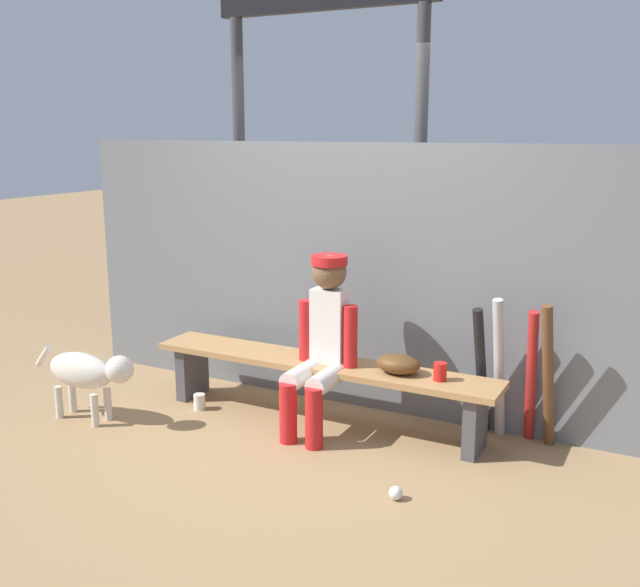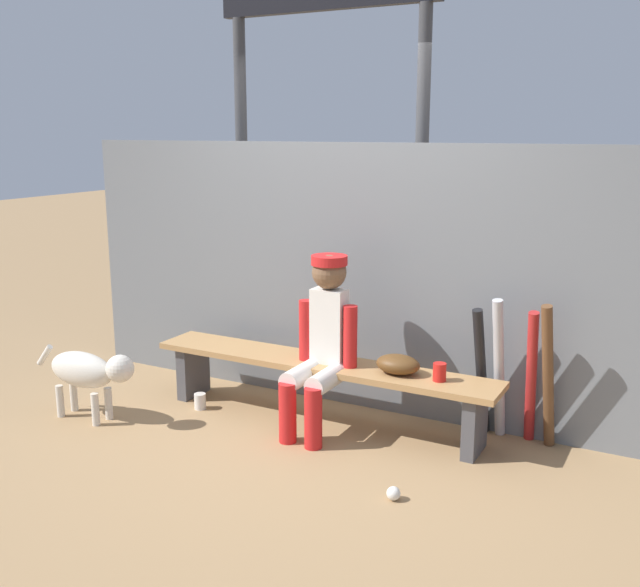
{
  "view_description": "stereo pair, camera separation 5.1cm",
  "coord_description": "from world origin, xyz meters",
  "px_view_note": "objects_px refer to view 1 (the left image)",
  "views": [
    {
      "loc": [
        2.09,
        -4.03,
        1.9
      ],
      "look_at": [
        0.0,
        0.0,
        0.87
      ],
      "focal_mm": 40.92,
      "sensor_mm": 36.0,
      "label": 1
    },
    {
      "loc": [
        2.14,
        -4.0,
        1.9
      ],
      "look_at": [
        0.0,
        0.0,
        0.87
      ],
      "focal_mm": 40.92,
      "sensor_mm": 36.0,
      "label": 2
    }
  ],
  "objects_px": {
    "dugout_bench": "(320,374)",
    "dog": "(87,372)",
    "baseball": "(396,493)",
    "cup_on_ground": "(200,402)",
    "player_seated": "(321,339)",
    "baseball_glove": "(398,364)",
    "bat_aluminum_red": "(531,377)",
    "bat_aluminum_black": "(481,371)",
    "cup_on_bench": "(440,372)",
    "bat_wood_dark": "(548,377)",
    "bat_aluminum_silver": "(499,368)",
    "scoreboard": "(330,11)"
  },
  "relations": [
    {
      "from": "dugout_bench",
      "to": "dog",
      "type": "relative_size",
      "value": 2.83
    },
    {
      "from": "baseball",
      "to": "dog",
      "type": "height_order",
      "value": "dog"
    },
    {
      "from": "baseball",
      "to": "cup_on_ground",
      "type": "distance_m",
      "value": 1.76
    },
    {
      "from": "player_seated",
      "to": "baseball",
      "type": "xyz_separation_m",
      "value": [
        0.77,
        -0.64,
        -0.57
      ]
    },
    {
      "from": "baseball_glove",
      "to": "bat_aluminum_red",
      "type": "relative_size",
      "value": 0.32
    },
    {
      "from": "baseball_glove",
      "to": "bat_aluminum_black",
      "type": "distance_m",
      "value": 0.53
    },
    {
      "from": "baseball_glove",
      "to": "cup_on_bench",
      "type": "distance_m",
      "value": 0.27
    },
    {
      "from": "bat_aluminum_red",
      "to": "cup_on_ground",
      "type": "distance_m",
      "value": 2.22
    },
    {
      "from": "player_seated",
      "to": "cup_on_bench",
      "type": "bearing_deg",
      "value": 7.76
    },
    {
      "from": "bat_aluminum_black",
      "to": "cup_on_ground",
      "type": "height_order",
      "value": "bat_aluminum_black"
    },
    {
      "from": "bat_aluminum_red",
      "to": "cup_on_bench",
      "type": "relative_size",
      "value": 7.91
    },
    {
      "from": "baseball_glove",
      "to": "bat_aluminum_black",
      "type": "relative_size",
      "value": 0.33
    },
    {
      "from": "bat_wood_dark",
      "to": "dog",
      "type": "distance_m",
      "value": 2.92
    },
    {
      "from": "bat_aluminum_silver",
      "to": "cup_on_bench",
      "type": "bearing_deg",
      "value": -135.99
    },
    {
      "from": "baseball_glove",
      "to": "bat_aluminum_silver",
      "type": "distance_m",
      "value": 0.62
    },
    {
      "from": "cup_on_ground",
      "to": "dog",
      "type": "relative_size",
      "value": 0.13
    },
    {
      "from": "dugout_bench",
      "to": "bat_wood_dark",
      "type": "distance_m",
      "value": 1.43
    },
    {
      "from": "dugout_bench",
      "to": "baseball",
      "type": "distance_m",
      "value": 1.16
    },
    {
      "from": "bat_aluminum_red",
      "to": "cup_on_ground",
      "type": "xyz_separation_m",
      "value": [
        -2.13,
        -0.48,
        -0.38
      ]
    },
    {
      "from": "cup_on_ground",
      "to": "cup_on_bench",
      "type": "bearing_deg",
      "value": 6.61
    },
    {
      "from": "player_seated",
      "to": "dog",
      "type": "distance_m",
      "value": 1.57
    },
    {
      "from": "bat_aluminum_black",
      "to": "bat_wood_dark",
      "type": "bearing_deg",
      "value": -5.05
    },
    {
      "from": "player_seated",
      "to": "dog",
      "type": "height_order",
      "value": "player_seated"
    },
    {
      "from": "bat_aluminum_silver",
      "to": "scoreboard",
      "type": "height_order",
      "value": "scoreboard"
    },
    {
      "from": "dugout_bench",
      "to": "bat_aluminum_black",
      "type": "xyz_separation_m",
      "value": [
        0.99,
        0.27,
        0.09
      ]
    },
    {
      "from": "dugout_bench",
      "to": "bat_aluminum_red",
      "type": "distance_m",
      "value": 1.33
    },
    {
      "from": "baseball",
      "to": "dog",
      "type": "xyz_separation_m",
      "value": [
        -2.2,
        0.06,
        0.3
      ]
    },
    {
      "from": "cup_on_ground",
      "to": "bat_aluminum_silver",
      "type": "bearing_deg",
      "value": 13.57
    },
    {
      "from": "cup_on_bench",
      "to": "bat_wood_dark",
      "type": "bearing_deg",
      "value": 21.92
    },
    {
      "from": "bat_wood_dark",
      "to": "cup_on_ground",
      "type": "relative_size",
      "value": 8.54
    },
    {
      "from": "bat_aluminum_black",
      "to": "bat_aluminum_silver",
      "type": "xyz_separation_m",
      "value": [
        0.11,
        0.0,
        0.04
      ]
    },
    {
      "from": "bat_wood_dark",
      "to": "baseball",
      "type": "bearing_deg",
      "value": -120.09
    },
    {
      "from": "dugout_bench",
      "to": "player_seated",
      "type": "height_order",
      "value": "player_seated"
    },
    {
      "from": "dugout_bench",
      "to": "baseball",
      "type": "bearing_deg",
      "value": -41.86
    },
    {
      "from": "bat_aluminum_black",
      "to": "bat_aluminum_red",
      "type": "distance_m",
      "value": 0.3
    },
    {
      "from": "player_seated",
      "to": "bat_aluminum_red",
      "type": "distance_m",
      "value": 1.3
    },
    {
      "from": "baseball_glove",
      "to": "bat_aluminum_red",
      "type": "xyz_separation_m",
      "value": [
        0.75,
        0.28,
        -0.05
      ]
    },
    {
      "from": "baseball_glove",
      "to": "bat_aluminum_black",
      "type": "bearing_deg",
      "value": 30.82
    },
    {
      "from": "bat_wood_dark",
      "to": "cup_on_ground",
      "type": "xyz_separation_m",
      "value": [
        -2.24,
        -0.43,
        -0.41
      ]
    },
    {
      "from": "player_seated",
      "to": "bat_aluminum_black",
      "type": "relative_size",
      "value": 1.32
    },
    {
      "from": "bat_wood_dark",
      "to": "baseball",
      "type": "distance_m",
      "value": 1.21
    },
    {
      "from": "baseball",
      "to": "scoreboard",
      "type": "bearing_deg",
      "value": 125.18
    },
    {
      "from": "bat_aluminum_red",
      "to": "scoreboard",
      "type": "distance_m",
      "value": 3.1
    },
    {
      "from": "bat_aluminum_silver",
      "to": "cup_on_ground",
      "type": "bearing_deg",
      "value": -166.43
    },
    {
      "from": "dugout_bench",
      "to": "player_seated",
      "type": "bearing_deg",
      "value": -58.4
    },
    {
      "from": "baseball",
      "to": "scoreboard",
      "type": "xyz_separation_m",
      "value": [
        -1.36,
        1.93,
        2.73
      ]
    },
    {
      "from": "bat_wood_dark",
      "to": "cup_on_ground",
      "type": "bearing_deg",
      "value": -169.18
    },
    {
      "from": "baseball_glove",
      "to": "bat_aluminum_silver",
      "type": "bearing_deg",
      "value": 25.97
    },
    {
      "from": "player_seated",
      "to": "scoreboard",
      "type": "distance_m",
      "value": 2.59
    },
    {
      "from": "baseball",
      "to": "cup_on_ground",
      "type": "xyz_separation_m",
      "value": [
        -1.67,
        0.55,
        0.02
      ]
    }
  ]
}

